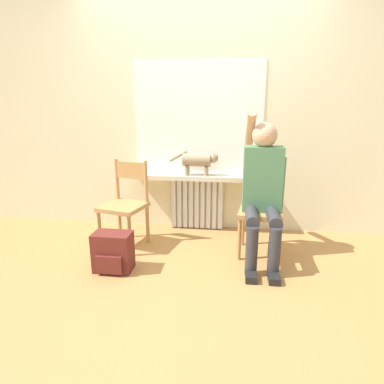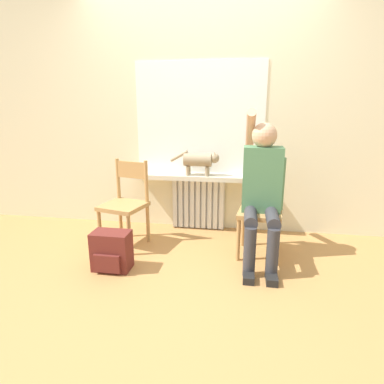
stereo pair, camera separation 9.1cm
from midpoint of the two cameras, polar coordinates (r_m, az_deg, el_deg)
ground_plane at (r=2.69m, az=-3.05°, el=-15.18°), size 12.00×12.00×0.00m
wall_with_window at (r=3.54m, az=0.40°, el=15.00°), size 7.00×0.06×2.70m
radiator at (r=3.62m, az=0.21°, el=-1.98°), size 0.59×0.08×0.59m
windowsill at (r=3.47m, az=0.07°, el=2.72°), size 1.44×0.24×0.05m
window_glass at (r=3.51m, az=0.32°, el=12.92°), size 1.38×0.01×1.17m
chair_left at (r=3.20m, az=-12.59°, el=-1.95°), size 0.47×0.47×0.84m
chair_right at (r=3.02m, az=11.30°, el=-2.90°), size 0.43×0.43×0.84m
person at (r=2.86m, az=11.59°, el=1.13°), size 0.36×0.97×1.34m
cat at (r=3.40m, az=0.43°, el=5.68°), size 0.53×0.14×0.27m
backpack at (r=2.83m, az=-14.79°, el=-10.31°), size 0.32×0.22×0.33m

